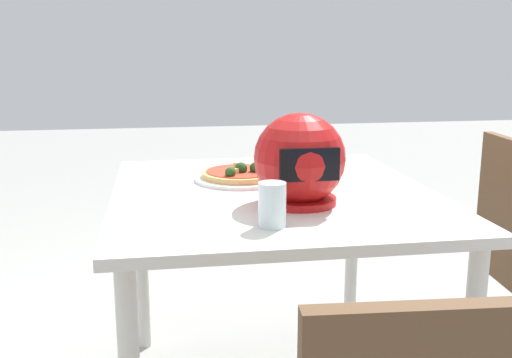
% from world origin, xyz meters
% --- Properties ---
extents(dining_table, '(0.98, 1.09, 0.75)m').
position_xyz_m(dining_table, '(0.00, 0.00, 0.66)').
color(dining_table, beige).
rests_on(dining_table, ground).
extents(pizza_plate, '(0.30, 0.30, 0.01)m').
position_xyz_m(pizza_plate, '(0.08, -0.15, 0.75)').
color(pizza_plate, white).
rests_on(pizza_plate, dining_table).
extents(pizza, '(0.26, 0.26, 0.05)m').
position_xyz_m(pizza, '(0.08, -0.15, 0.77)').
color(pizza, tan).
rests_on(pizza, pizza_plate).
extents(motorcycle_helmet, '(0.26, 0.26, 0.26)m').
position_xyz_m(motorcycle_helmet, '(-0.04, 0.17, 0.87)').
color(motorcycle_helmet, '#B21414').
rests_on(motorcycle_helmet, dining_table).
extents(drinking_glass, '(0.07, 0.07, 0.11)m').
position_xyz_m(drinking_glass, '(0.07, 0.37, 0.80)').
color(drinking_glass, silver).
rests_on(drinking_glass, dining_table).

